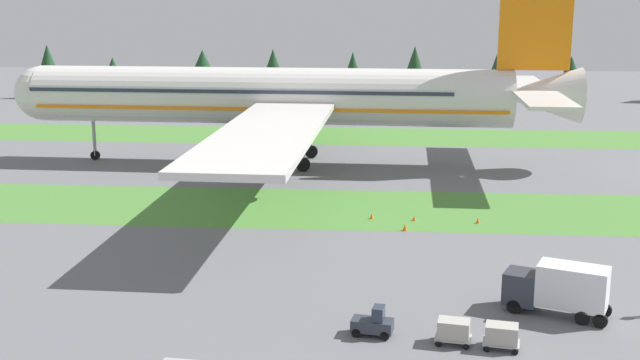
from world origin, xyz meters
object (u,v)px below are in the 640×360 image
Objects in this scene: cargo_dolly_lead at (454,330)px; taxiway_marker_0 at (478,221)px; cargo_dolly_second at (502,335)px; ground_crew_loader at (536,292)px; baggage_tug at (373,323)px; taxiway_marker_3 at (405,227)px; taxiway_marker_2 at (372,216)px; airliner at (289,96)px; taxiway_marker_1 at (414,218)px; catering_truck at (558,287)px.

cargo_dolly_lead reaches higher than taxiway_marker_0.
cargo_dolly_second is 1.39× the size of ground_crew_loader.
baggage_tug is 4.13× the size of taxiway_marker_3.
ground_crew_loader is 24.56m from taxiway_marker_2.
airliner is 179.21× the size of taxiway_marker_1.
cargo_dolly_lead is 4.83× the size of taxiway_marker_2.
cargo_dolly_second reaches higher than taxiway_marker_2.
cargo_dolly_lead is 1.39× the size of ground_crew_loader.
airliner is 54.39m from catering_truck.
ground_crew_loader is at bearing -63.90° from taxiway_marker_3.
taxiway_marker_3 is at bearing -152.69° from airliner.
cargo_dolly_second is 4.87× the size of taxiway_marker_0.
airliner reaches higher than taxiway_marker_3.
catering_truck is 10.84× the size of taxiway_marker_3.
taxiway_marker_0 is at bearing 32.96° from ground_crew_loader.
airliner is 34.56m from taxiway_marker_0.
baggage_tug is at bearing -166.17° from airliner.
cargo_dolly_lead reaches higher than taxiway_marker_2.
baggage_tug is 1.15× the size of cargo_dolly_lead.
cargo_dolly_second is at bearing -90.00° from baggage_tug.
taxiway_marker_3 is (3.10, -3.87, 0.09)m from taxiway_marker_2.
taxiway_marker_1 is at bearing -5.67° from taxiway_marker_2.
airliner is at bearing 113.48° from taxiway_marker_2.
baggage_tug is at bearing 90.00° from cargo_dolly_second.
ground_crew_loader reaches higher than taxiway_marker_0.
taxiway_marker_3 is (2.55, 23.72, -0.48)m from baggage_tug.
catering_truck reaches higher than taxiway_marker_1.
taxiway_marker_3 is (14.06, -29.12, -8.40)m from airliner.
catering_truck reaches higher than taxiway_marker_3.
cargo_dolly_lead reaches higher than taxiway_marker_3.
baggage_tug reaches higher than taxiway_marker_3.
taxiway_marker_0 is at bearing 29.04° from catering_truck.
ground_crew_loader reaches higher than cargo_dolly_lead.
airliner is at bearing 29.48° from cargo_dolly_second.
cargo_dolly_lead is 0.33× the size of catering_truck.
catering_truck reaches higher than cargo_dolly_second.
taxiway_marker_1 is at bearing -148.09° from airliner.
cargo_dolly_second reaches higher than taxiway_marker_0.
baggage_tug is 13.11m from catering_truck.
taxiway_marker_2 is 0.74× the size of taxiway_marker_3.
airliner is at bearing 22.16° from baggage_tug.
taxiway_marker_1 is at bearing 12.79° from cargo_dolly_lead.
ground_crew_loader is (6.26, 6.90, 0.03)m from cargo_dolly_lead.
airliner is 33.41m from taxiway_marker_3.
taxiway_marker_3 reaches higher than taxiway_marker_2.
taxiway_marker_1 is (3.52, 27.19, -0.57)m from baggage_tug.
taxiway_marker_2 is at bearing 175.24° from taxiway_marker_0.
taxiway_marker_2 is (-4.07, 0.40, 0.01)m from taxiway_marker_1.
catering_truck is 14.92× the size of taxiway_marker_1.
cargo_dolly_second is at bearing -176.39° from ground_crew_loader.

